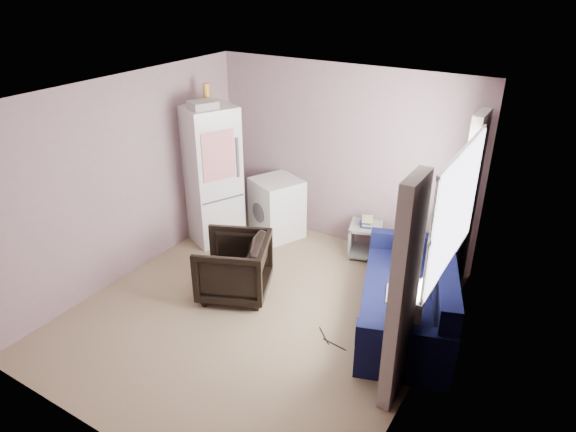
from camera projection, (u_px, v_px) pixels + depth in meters
The scene contains 8 objects.
room at pixel (256, 215), 5.36m from camera, with size 3.84×4.24×2.54m.
armchair at pixel (234, 264), 6.09m from camera, with size 0.80×0.75×0.82m, color black.
fridge at pixel (211, 174), 7.14m from camera, with size 0.89×0.89×2.21m.
washing_machine at pixel (277, 207), 7.42m from camera, with size 0.82×0.82×0.88m.
side_table at pixel (365, 238), 6.97m from camera, with size 0.52×0.52×0.57m.
sofa at pixel (411, 299), 5.59m from camera, with size 1.52×2.21×0.90m.
window_dressing at pixel (441, 242), 5.14m from camera, with size 0.17×2.62×2.18m.
floor_cables at pixel (329, 340), 5.47m from camera, with size 0.42×0.21×0.01m.
Camera 1 is at (2.81, -3.94, 3.60)m, focal length 32.00 mm.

